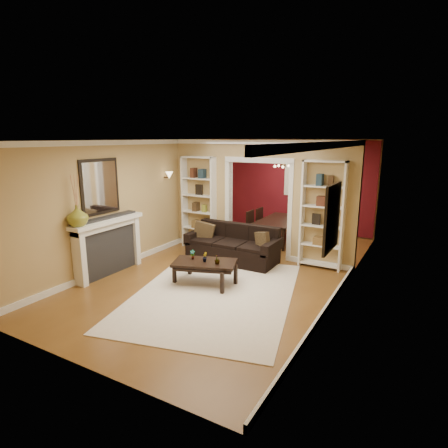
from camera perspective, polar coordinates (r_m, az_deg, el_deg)
The scene contains 30 objects.
floor at distance 8.07m, azimuth 1.59°, elevation -6.89°, with size 8.00×8.00×0.00m, color brown.
ceiling at distance 7.58m, azimuth 1.72°, elevation 12.66°, with size 8.00×8.00×0.00m, color white.
wall_back at distance 11.36m, azimuth 11.17°, elevation 5.75°, with size 8.00×8.00×0.00m, color tan.
wall_front at distance 4.67m, azimuth -22.05°, elevation -5.46°, with size 8.00×8.00×0.00m, color tan.
wall_left at distance 8.97m, azimuth -11.20°, elevation 3.82°, with size 8.00×8.00×0.00m, color tan.
wall_right at distance 6.97m, azimuth 18.24°, elevation 0.79°, with size 8.00×8.00×0.00m, color tan.
partition_wall at distance 8.77m, azimuth 5.33°, elevation 3.82°, with size 4.50×0.15×2.70m, color tan.
red_back_panel at distance 11.34m, azimuth 11.11°, elevation 5.58°, with size 4.44×0.04×2.64m, color maroon.
dining_window at distance 11.27m, azimuth 11.10°, elevation 6.72°, with size 0.78×0.03×0.98m, color #8CA5CC.
area_rug at distance 6.86m, azimuth -1.51°, elevation -10.54°, with size 2.72×3.81×0.01m, color silver.
sofa at distance 8.45m, azimuth 1.29°, elevation -3.04°, with size 2.10×0.90×0.82m, color black.
pillow_left at distance 8.74m, azimuth -3.07°, elevation -1.02°, with size 0.46×0.13×0.46m, color brown.
pillow_right at distance 8.07m, azimuth 5.89°, elevation -2.57°, with size 0.37×0.11×0.37m, color brown.
coffee_table at distance 7.24m, azimuth -2.94°, elevation -7.41°, with size 1.18×0.64×0.45m, color black.
plant_left at distance 7.28m, azimuth -4.81°, elevation -4.68°, with size 0.10×0.07×0.19m, color #336626.
plant_center at distance 7.13m, azimuth -2.97°, elevation -5.04°, with size 0.10×0.08×0.18m, color #336626.
plant_right at distance 6.99m, azimuth -1.05°, elevation -5.39°, with size 0.10×0.10×0.18m, color #336626.
bookshelf_left at distance 9.39m, azimuth -3.80°, elevation 3.22°, with size 0.90×0.30×2.30m, color white.
bookshelf_right at distance 8.15m, azimuth 14.79°, elevation 1.28°, with size 0.90×0.30×2.30m, color white.
fireplace at distance 7.97m, azimuth -17.08°, elevation -3.36°, with size 0.32×1.70×1.16m, color white.
vase at distance 7.34m, azimuth -21.41°, elevation 1.18°, with size 0.38×0.38×0.39m, color olive.
mirror at distance 7.82m, azimuth -18.39°, elevation 5.41°, with size 0.03×0.95×1.10m, color silver.
wall_sconce at distance 9.26m, azimuth -8.63°, elevation 7.21°, with size 0.18×0.18×0.22m, color #FFE0A5.
framed_art at distance 5.98m, azimuth 16.07°, elevation 0.93°, with size 0.04×0.85×1.05m, color black.
dining_table at distance 10.15m, azimuth 8.68°, elevation -1.01°, with size 0.97×1.74×0.61m, color black.
dining_chair_nw at distance 10.06m, azimuth 5.16°, elevation -0.34°, with size 0.42×0.42×0.85m, color black.
dining_chair_ne at distance 9.68m, azimuth 11.11°, elevation -1.10°, with size 0.42×0.42×0.85m, color black.
dining_chair_sw at distance 10.60m, azimuth 6.50°, elevation 0.25°, with size 0.41×0.41×0.83m, color black.
dining_chair_se at distance 10.23m, azimuth 12.19°, elevation -0.23°, with size 0.45×0.45×0.90m, color black.
chandelier at distance 10.07m, azimuth 8.96°, elevation 8.75°, with size 0.50×0.50×0.30m, color #3D2B1C.
Camera 1 is at (3.53, -6.71, 2.76)m, focal length 30.00 mm.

